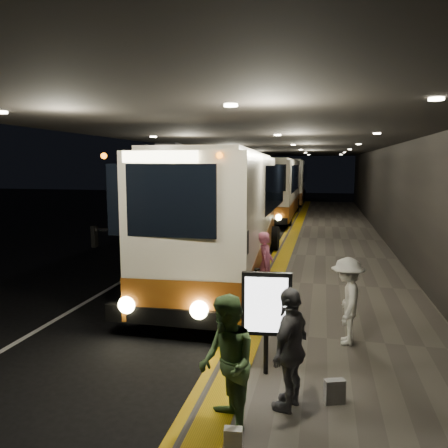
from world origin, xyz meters
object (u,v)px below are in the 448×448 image
(bag_polka, at_px, (334,391))
(coach_third, at_px, (289,183))
(passenger_waiting_white, at_px, (347,301))
(stanchion_post, at_px, (256,291))
(coach_main, at_px, (228,217))
(passenger_waiting_grey, at_px, (291,348))
(info_sign, at_px, (266,306))
(passenger_waiting_green, at_px, (227,364))
(passenger_boarding, at_px, (266,264))
(coach_second, at_px, (277,191))
(bag_plain, at_px, (233,439))

(bag_polka, bearing_deg, coach_third, 95.45)
(passenger_waiting_white, bearing_deg, stanchion_post, -122.29)
(coach_main, relative_size, passenger_waiting_grey, 7.08)
(info_sign, height_order, stanchion_post, info_sign)
(passenger_waiting_green, relative_size, info_sign, 1.04)
(coach_third, xyz_separation_m, stanchion_post, (1.61, -31.19, -1.22))
(passenger_boarding, distance_m, passenger_waiting_green, 5.95)
(passenger_waiting_green, distance_m, info_sign, 1.68)
(passenger_waiting_white, bearing_deg, passenger_waiting_green, -24.61)
(coach_main, distance_m, passenger_waiting_white, 6.74)
(passenger_waiting_grey, bearing_deg, passenger_waiting_green, -30.39)
(coach_main, relative_size, info_sign, 7.27)
(coach_main, height_order, passenger_boarding, coach_main)
(coach_second, bearing_deg, coach_third, 89.67)
(passenger_waiting_white, relative_size, info_sign, 0.98)
(passenger_boarding, bearing_deg, stanchion_post, -179.86)
(coach_main, height_order, coach_second, coach_main)
(bag_polka, bearing_deg, passenger_waiting_green, -146.15)
(passenger_boarding, height_order, passenger_waiting_white, passenger_boarding)
(info_sign, bearing_deg, stanchion_post, 95.55)
(passenger_waiting_white, xyz_separation_m, stanchion_post, (-1.98, 1.38, -0.33))
(coach_second, height_order, info_sign, coach_second)
(coach_main, bearing_deg, info_sign, -76.66)
(passenger_waiting_green, bearing_deg, coach_main, 165.69)
(stanchion_post, bearing_deg, info_sign, -78.23)
(coach_main, distance_m, bag_plain, 9.66)
(coach_main, height_order, passenger_waiting_grey, coach_main)
(passenger_waiting_green, height_order, bag_plain, passenger_waiting_green)
(passenger_waiting_grey, distance_m, bag_plain, 1.46)
(coach_third, bearing_deg, passenger_boarding, -88.53)
(bag_polka, bearing_deg, bag_plain, -132.01)
(passenger_waiting_green, bearing_deg, passenger_waiting_grey, 105.16)
(coach_main, height_order, passenger_waiting_green, coach_main)
(passenger_waiting_green, relative_size, passenger_waiting_white, 1.06)
(coach_second, xyz_separation_m, bag_polka, (3.32, -23.44, -1.53))
(passenger_waiting_green, height_order, bag_polka, passenger_waiting_green)
(coach_second, distance_m, info_sign, 22.87)
(coach_main, xyz_separation_m, bag_plain, (2.10, -9.29, -1.57))
(passenger_waiting_grey, distance_m, bag_polka, 0.98)
(coach_main, relative_size, stanchion_post, 12.13)
(coach_main, xyz_separation_m, bag_polka, (3.33, -7.93, -1.53))
(bag_polka, bearing_deg, coach_main, 112.76)
(coach_third, xyz_separation_m, bag_polka, (3.33, -34.87, -1.56))
(passenger_waiting_grey, bearing_deg, bag_plain, -10.36)
(coach_third, bearing_deg, info_sign, -87.97)
(passenger_waiting_grey, bearing_deg, passenger_boarding, -150.94)
(coach_second, height_order, bag_plain, coach_second)
(coach_second, bearing_deg, bag_polka, -82.29)
(passenger_waiting_white, height_order, info_sign, info_sign)
(coach_second, distance_m, passenger_waiting_green, 24.47)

